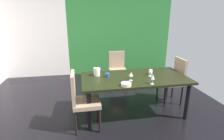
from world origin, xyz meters
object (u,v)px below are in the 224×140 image
cup_rear (107,75)px  chair_head_far (118,67)px  chair_right_far (174,78)px  cup_east (151,72)px  wine_glass_left (153,77)px  wine_glass_corner (151,71)px  wine_glass_right (131,74)px  dining_table (134,81)px  chair_left_near (81,98)px  pitcher_west (97,72)px  serving_bowl_front (126,84)px

cup_rear → chair_head_far: bearing=69.7°
chair_right_far → cup_east: (-0.63, -0.20, 0.24)m
chair_right_far → wine_glass_left: bearing=130.9°
wine_glass_corner → wine_glass_left: size_ratio=0.86×
wine_glass_right → cup_rear: bearing=146.1°
chair_right_far → cup_east: 0.71m
dining_table → chair_left_near: chair_left_near is taller
wine_glass_corner → cup_east: (0.06, 0.12, -0.07)m
chair_head_far → cup_rear: chair_head_far is taller
chair_left_near → pitcher_west: chair_left_near is taller
chair_head_far → wine_glass_right: chair_head_far is taller
wine_glass_left → cup_rear: (-0.68, 0.48, -0.09)m
wine_glass_corner → cup_east: size_ratio=1.70×
chair_head_far → pitcher_west: chair_head_far is taller
chair_right_far → pitcher_west: size_ratio=6.40×
cup_rear → chair_right_far: bearing=8.6°
serving_bowl_front → wine_glass_left: bearing=-0.2°
cup_east → wine_glass_left: bearing=-109.4°
chair_right_far → wine_glass_left: 1.12m
chair_left_near → pitcher_west: size_ratio=6.49×
chair_head_far → serving_bowl_front: (-0.25, -1.77, 0.24)m
dining_table → cup_east: (0.36, 0.11, 0.12)m
chair_left_near → chair_right_far: chair_left_near is taller
chair_head_far → cup_east: 1.35m
dining_table → cup_rear: (-0.50, 0.08, 0.11)m
wine_glass_corner → pitcher_west: 1.01m
wine_glass_left → chair_right_far: bearing=40.9°
dining_table → cup_rear: 0.52m
chair_left_near → serving_bowl_front: chair_left_near is taller
cup_east → cup_rear: size_ratio=1.17×
serving_bowl_front → wine_glass_corner: bearing=33.8°
cup_rear → serving_bowl_front: bearing=-64.0°
chair_right_far → wine_glass_corner: chair_right_far is taller
wine_glass_corner → cup_rear: (-0.80, 0.09, -0.07)m
dining_table → chair_right_far: chair_right_far is taller
dining_table → wine_glass_left: (0.18, -0.40, 0.20)m
chair_left_near → wine_glass_right: size_ratio=6.40×
dining_table → pitcher_west: bearing=163.6°
dining_table → cup_east: size_ratio=22.15×
wine_glass_left → cup_rear: size_ratio=2.30×
chair_left_near → cup_rear: (0.49, 0.39, 0.23)m
dining_table → chair_left_near: (-0.99, -0.31, -0.12)m
dining_table → wine_glass_left: 0.48m
chair_left_near → chair_head_far: size_ratio=1.05×
chair_right_far → cup_east: chair_right_far is taller
chair_head_far → cup_east: bearing=106.7°
chair_right_far → serving_bowl_front: chair_right_far is taller
wine_glass_corner → serving_bowl_front: size_ratio=0.89×
serving_bowl_front → chair_left_near: bearing=173.3°
wine_glass_right → cup_east: (0.48, 0.28, -0.07)m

